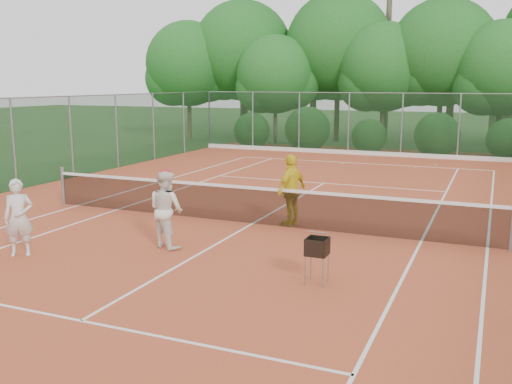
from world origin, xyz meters
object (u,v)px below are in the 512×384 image
Objects in this scene: player_white at (19,218)px; player_center_grp at (166,209)px; ball_hopper at (317,247)px; player_yellow at (292,190)px.

player_white is 0.93× the size of player_center_grp.
ball_hopper is (6.07, 0.76, -0.13)m from player_white.
player_center_grp is at bearing 165.38° from ball_hopper.
ball_hopper is at bearing 42.19° from player_yellow.
player_yellow is 4.21m from ball_hopper.
player_center_grp is (2.44, 1.68, 0.05)m from player_white.
player_center_grp is at bearing -0.62° from player_white.
player_yellow is at bearing 57.63° from player_center_grp.
player_yellow is (1.82, 2.87, 0.05)m from player_center_grp.
player_white is 6.23m from player_yellow.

